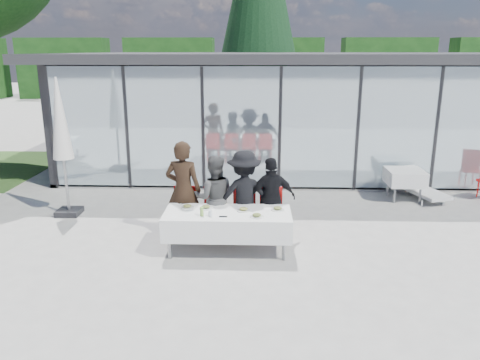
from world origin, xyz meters
name	(u,v)px	position (x,y,z in m)	size (l,w,h in m)	color
ground	(231,255)	(0.00, 0.00, 0.00)	(90.00, 90.00, 0.00)	#A5A29C
pavilion	(304,93)	(2.00, 8.16, 2.15)	(14.80, 8.80, 3.44)	gray
treeline	(224,69)	(-2.00, 28.00, 2.20)	(62.50, 2.00, 4.40)	#113310
dining_table	(228,223)	(-0.07, 0.16, 0.54)	(2.26, 0.96, 0.75)	white
diner_a	(183,190)	(-0.95, 0.80, 0.96)	(0.70, 0.70, 1.91)	black
diner_chair_a	(185,209)	(-0.95, 0.91, 0.54)	(0.44, 0.44, 0.97)	red
diner_b	(214,198)	(-0.36, 0.80, 0.82)	(0.79, 0.79, 1.63)	#4F4F4F
diner_chair_b	(215,209)	(-0.36, 0.91, 0.54)	(0.44, 0.44, 0.97)	red
diner_c	(244,195)	(0.21, 0.80, 0.87)	(1.12, 1.12, 1.73)	black
diner_chair_c	(244,210)	(0.21, 0.91, 0.54)	(0.44, 0.44, 0.97)	red
diner_d	(271,199)	(0.73, 0.80, 0.80)	(0.94, 0.94, 1.60)	black
diner_chair_d	(271,210)	(0.73, 0.91, 0.54)	(0.44, 0.44, 0.97)	red
plate_a	(187,206)	(-0.82, 0.37, 0.78)	(0.24, 0.24, 0.07)	silver
plate_b	(206,207)	(-0.47, 0.33, 0.78)	(0.24, 0.24, 0.07)	silver
plate_c	(244,209)	(0.22, 0.24, 0.78)	(0.24, 0.24, 0.07)	silver
plate_d	(278,209)	(0.83, 0.30, 0.78)	(0.24, 0.24, 0.07)	silver
plate_extra	(257,216)	(0.45, -0.08, 0.78)	(0.24, 0.24, 0.07)	silver
juice_bottle	(202,211)	(-0.50, -0.05, 0.83)	(0.06, 0.06, 0.16)	#86B54B
drinking_glasses	(210,214)	(-0.35, -0.06, 0.80)	(0.07, 0.07, 0.10)	silver
folded_eyeglasses	(223,217)	(-0.13, -0.09, 0.76)	(0.14, 0.03, 0.01)	black
spare_table_right	(405,177)	(4.05, 3.38, 0.55)	(0.86, 0.86, 0.74)	white
market_umbrella	(61,127)	(-3.71, 2.01, 1.95)	(0.50, 0.50, 3.00)	black
lounger	(421,187)	(4.53, 3.55, 0.26)	(0.98, 1.45, 0.72)	silver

